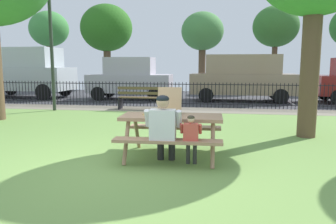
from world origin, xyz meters
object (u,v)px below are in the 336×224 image
pizza_box_open (169,110)px  far_tree_midleft (106,29)px  child_at_table (191,136)px  far_tree_midright (276,27)px  park_bench_center (140,98)px  far_tree_center (202,32)px  far_tree_left (49,30)px  pizza_slice_on_table (148,114)px  lamp_post_walkway (51,38)px  parked_car_far_left (25,71)px  parked_car_left (130,78)px  adult_at_table (164,127)px  picnic_table_foreground (172,125)px  parked_car_center (243,77)px

pizza_box_open → far_tree_midleft: 17.22m
child_at_table → pizza_box_open: bearing=128.3°
far_tree_midright → park_bench_center: bearing=-123.0°
far_tree_center → far_tree_midright: size_ratio=0.95×
far_tree_left → far_tree_midright: size_ratio=1.00×
far_tree_midright → pizza_slice_on_table: bearing=-106.4°
pizza_slice_on_table → lamp_post_walkway: lamp_post_walkway is taller
pizza_slice_on_table → far_tree_midleft: (-6.15, 15.69, 3.19)m
lamp_post_walkway → parked_car_far_left: (-3.67, 4.12, -1.28)m
pizza_slice_on_table → parked_car_left: size_ratio=0.07×
adult_at_table → picnic_table_foreground: bearing=82.7°
picnic_table_foreground → pizza_slice_on_table: bearing=179.4°
lamp_post_walkway → parked_car_left: 4.75m
parked_car_far_left → parked_car_left: 5.43m
far_tree_left → pizza_slice_on_table: bearing=-57.0°
pizza_box_open → far_tree_center: size_ratio=0.11×
far_tree_center → pizza_slice_on_table: bearing=-90.6°
adult_at_table → parked_car_far_left: size_ratio=0.25×
lamp_post_walkway → far_tree_center: (4.81, 10.31, 1.06)m
picnic_table_foreground → park_bench_center: size_ratio=1.14×
picnic_table_foreground → adult_at_table: size_ratio=1.54×
picnic_table_foreground → far_tree_midright: 16.57m
parked_car_left → far_tree_midright: bearing=39.5°
lamp_post_walkway → far_tree_left: far_tree_left is taller
pizza_slice_on_table → child_at_table: 1.01m
child_at_table → parked_car_center: bearing=81.5°
pizza_slice_on_table → child_at_table: (0.82, -0.52, -0.25)m
picnic_table_foreground → parked_car_center: bearing=78.8°
parked_car_far_left → far_tree_midleft: (2.17, 6.19, 2.66)m
far_tree_midleft → far_tree_center: (6.31, 0.00, -0.32)m
parked_car_far_left → picnic_table_foreground: bearing=-47.4°
pizza_box_open → adult_at_table: (-0.00, -0.56, -0.21)m
child_at_table → park_bench_center: child_at_table is taller
adult_at_table → far_tree_center: far_tree_center is taller
lamp_post_walkway → parked_car_center: (6.96, 4.12, -1.48)m
child_at_table → far_tree_center: bearing=92.3°
pizza_box_open → far_tree_midleft: bearing=112.6°
park_bench_center → far_tree_midleft: far_tree_midleft is taller
park_bench_center → parked_car_center: size_ratio=0.34×
parked_car_far_left → far_tree_left: far_tree_left is taller
pizza_box_open → park_bench_center: size_ratio=0.33×
park_bench_center → far_tree_left: bearing=131.7°
far_tree_midright → parked_car_left: bearing=-140.5°
pizza_slice_on_table → parked_car_far_left: bearing=131.2°
pizza_slice_on_table → child_at_table: child_at_table is taller
pizza_slice_on_table → adult_at_table: 0.64m
child_at_table → parked_car_left: parked_car_left is taller
picnic_table_foreground → parked_car_center: size_ratio=0.39×
picnic_table_foreground → far_tree_midleft: (-6.57, 15.69, 3.37)m
pizza_slice_on_table → far_tree_midright: size_ratio=0.05×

